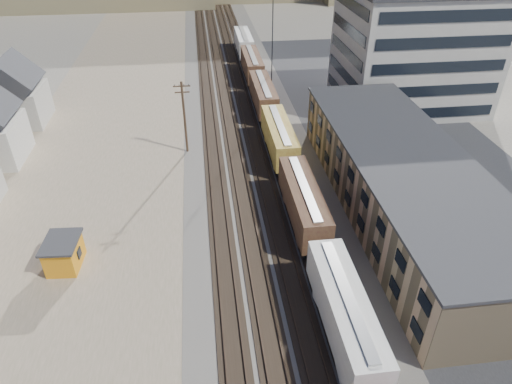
{
  "coord_description": "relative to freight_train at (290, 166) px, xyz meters",
  "views": [
    {
      "loc": [
        -6.13,
        -14.4,
        30.2
      ],
      "look_at": [
        -0.96,
        26.24,
        3.0
      ],
      "focal_mm": 32.0,
      "sensor_mm": 36.0,
      "label": 1
    }
  ],
  "objects": [
    {
      "name": "rail_tracks",
      "position": [
        -4.35,
        18.3,
        -2.68
      ],
      "size": [
        11.4,
        200.0,
        0.24
      ],
      "color": "black",
      "rests_on": "ground"
    },
    {
      "name": "freight_train",
      "position": [
        0.0,
        0.0,
        0.0
      ],
      "size": [
        3.0,
        119.74,
        4.46
      ],
      "color": "black",
      "rests_on": "ground"
    },
    {
      "name": "ballast_bed",
      "position": [
        -3.8,
        18.3,
        -2.76
      ],
      "size": [
        18.0,
        200.0,
        0.06
      ],
      "primitive_type": "cube",
      "color": "#4C4742",
      "rests_on": "ground"
    },
    {
      "name": "office_tower",
      "position": [
        24.15,
        23.25,
        6.47
      ],
      "size": [
        22.6,
        18.6,
        18.45
      ],
      "color": "#9E998E",
      "rests_on": "ground"
    },
    {
      "name": "utility_pole_north",
      "position": [
        -12.3,
        10.3,
        2.5
      ],
      "size": [
        2.2,
        0.32,
        10.0
      ],
      "color": "#382619",
      "rests_on": "ground"
    },
    {
      "name": "parked_car_far",
      "position": [
        22.41,
        25.95,
        -1.93
      ],
      "size": [
        3.85,
        5.45,
        1.72
      ],
      "primitive_type": "imported",
      "rotation": [
        0.0,
        0.0,
        0.4
      ],
      "color": "silver",
      "rests_on": "ground"
    },
    {
      "name": "radio_mast",
      "position": [
        2.2,
        28.3,
        6.33
      ],
      "size": [
        1.2,
        0.16,
        18.0
      ],
      "color": "black",
      "rests_on": "ground"
    },
    {
      "name": "maintenance_shed",
      "position": [
        -23.87,
        -11.37,
        -1.26
      ],
      "size": [
        3.43,
        4.3,
        3.0
      ],
      "color": "orange",
      "rests_on": "ground"
    },
    {
      "name": "dirt_yard",
      "position": [
        -23.8,
        8.3,
        -2.78
      ],
      "size": [
        24.0,
        180.0,
        0.03
      ],
      "primitive_type": "cube",
      "color": "#71674E",
      "rests_on": "ground"
    },
    {
      "name": "asphalt_lot",
      "position": [
        18.2,
        3.3,
        -2.77
      ],
      "size": [
        26.0,
        120.0,
        0.04
      ],
      "primitive_type": "cube",
      "color": "#232326",
      "rests_on": "ground"
    },
    {
      "name": "warehouse",
      "position": [
        11.18,
        -6.7,
        0.86
      ],
      "size": [
        12.4,
        40.4,
        7.25
      ],
      "color": "#9F8864",
      "rests_on": "ground"
    },
    {
      "name": "parked_car_blue",
      "position": [
        18.11,
        8.99,
        -1.95
      ],
      "size": [
        6.22,
        6.36,
        1.69
      ],
      "primitive_type": "imported",
      "rotation": [
        0.0,
        0.0,
        0.76
      ],
      "color": "navy",
      "rests_on": "ground"
    }
  ]
}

